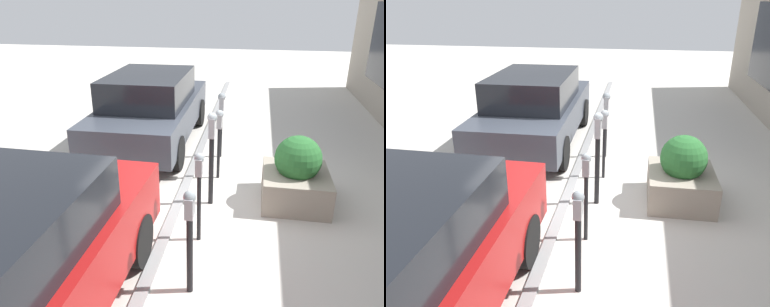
{
  "view_description": "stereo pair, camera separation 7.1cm",
  "coord_description": "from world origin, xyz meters",
  "views": [
    {
      "loc": [
        -5.37,
        -1.07,
        3.15
      ],
      "look_at": [
        0.0,
        -0.13,
        0.87
      ],
      "focal_mm": 35.0,
      "sensor_mm": 36.0,
      "label": 1
    },
    {
      "loc": [
        -5.38,
        -1.0,
        3.15
      ],
      "look_at": [
        0.0,
        -0.13,
        0.87
      ],
      "focal_mm": 35.0,
      "sensor_mm": 36.0,
      "label": 2
    }
  ],
  "objects": [
    {
      "name": "ground_plane",
      "position": [
        0.0,
        0.0,
        0.0
      ],
      "size": [
        40.0,
        40.0,
        0.0
      ],
      "primitive_type": "plane",
      "color": "beige"
    },
    {
      "name": "parking_meter_second",
      "position": [
        -1.02,
        -0.4,
        0.93
      ],
      "size": [
        0.16,
        0.13,
        1.31
      ],
      "color": "black",
      "rests_on": "ground_plane"
    },
    {
      "name": "parking_meter_nearest",
      "position": [
        -2.03,
        -0.46,
        0.85
      ],
      "size": [
        0.16,
        0.13,
        1.31
      ],
      "color": "black",
      "rests_on": "ground_plane"
    },
    {
      "name": "curb_strip",
      "position": [
        0.0,
        0.08,
        0.02
      ],
      "size": [
        19.0,
        0.16,
        0.04
      ],
      "color": "gray",
      "rests_on": "ground_plane"
    },
    {
      "name": "parking_meter_fourth",
      "position": [
        0.97,
        -0.45,
        0.96
      ],
      "size": [
        0.17,
        0.14,
        1.32
      ],
      "color": "black",
      "rests_on": "ground_plane"
    },
    {
      "name": "parking_meter_farthest",
      "position": [
        1.99,
        -0.39,
        1.01
      ],
      "size": [
        0.19,
        0.16,
        1.38
      ],
      "color": "black",
      "rests_on": "ground_plane"
    },
    {
      "name": "parking_meter_middle",
      "position": [
        0.01,
        -0.44,
        1.01
      ],
      "size": [
        0.18,
        0.15,
        1.55
      ],
      "color": "black",
      "rests_on": "ground_plane"
    },
    {
      "name": "planter_box",
      "position": [
        0.3,
        -1.79,
        0.46
      ],
      "size": [
        1.17,
        1.05,
        1.15
      ],
      "color": "gray",
      "rests_on": "ground_plane"
    },
    {
      "name": "parked_car_front",
      "position": [
        -2.91,
        1.18,
        0.85
      ],
      "size": [
        3.98,
        2.03,
        1.63
      ],
      "rotation": [
        0.0,
        0.0,
        -0.02
      ],
      "color": "maroon",
      "rests_on": "ground_plane"
    },
    {
      "name": "parked_car_middle",
      "position": [
        2.56,
        1.25,
        0.85
      ],
      "size": [
        4.56,
        1.93,
        1.64
      ],
      "rotation": [
        0.0,
        0.0,
        0.01
      ],
      "color": "#383D47",
      "rests_on": "ground_plane"
    }
  ]
}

